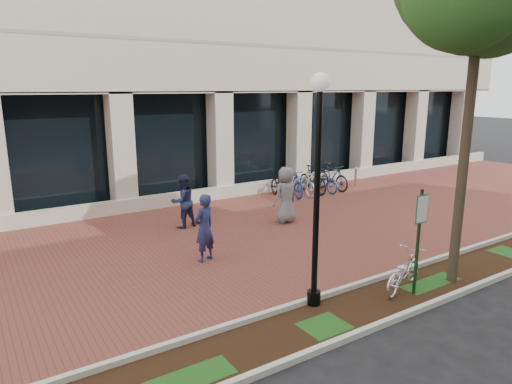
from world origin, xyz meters
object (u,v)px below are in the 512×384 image
parking_sign (420,228)px  lamppost (317,180)px  locked_bicycle (403,271)px  pedestrian_right (286,195)px  pedestrian_mid (183,201)px  pedestrian_left (204,228)px  bike_rack_cluster (307,181)px  bollard (356,176)px

parking_sign → lamppost: 2.56m
lamppost → locked_bicycle: bearing=-13.9°
lamppost → pedestrian_right: size_ratio=2.49×
pedestrian_right → pedestrian_mid: bearing=-29.6°
pedestrian_left → pedestrian_right: pedestrian_right is taller
parking_sign → pedestrian_mid: 7.55m
pedestrian_right → bike_rack_cluster: pedestrian_right is taller
lamppost → bike_rack_cluster: lamppost is taller
pedestrian_right → locked_bicycle: bearing=74.2°
parking_sign → pedestrian_right: bearing=85.2°
parking_sign → locked_bicycle: 1.10m
lamppost → pedestrian_mid: 6.61m
pedestrian_left → bike_rack_cluster: 8.34m
lamppost → pedestrian_left: lamppost is taller
locked_bicycle → bike_rack_cluster: bearing=-43.7°
bollard → pedestrian_right: bearing=-154.7°
lamppost → pedestrian_mid: (-0.04, 6.37, -1.76)m
lamppost → locked_bicycle: 3.08m
lamppost → bike_rack_cluster: size_ratio=1.29×
bollard → bike_rack_cluster: size_ratio=0.24×
bike_rack_cluster → pedestrian_right: bearing=-131.2°
pedestrian_left → pedestrian_mid: pedestrian_left is taller
lamppost → parking_sign: bearing=-21.1°
pedestrian_mid → bollard: (9.17, 1.56, -0.42)m
bike_rack_cluster → lamppost: bearing=-120.9°
parking_sign → bike_rack_cluster: size_ratio=0.65×
bike_rack_cluster → pedestrian_mid: bearing=-159.0°
locked_bicycle → pedestrian_mid: 7.23m
pedestrian_mid → bike_rack_cluster: pedestrian_mid is taller
locked_bicycle → bollard: locked_bicycle is taller
parking_sign → bollard: (6.99, 8.76, -1.05)m
bollard → bike_rack_cluster: (-2.87, -0.05, 0.10)m
lamppost → bollard: bearing=41.0°
bollard → bike_rack_cluster: 2.87m
parking_sign → pedestrian_mid: bearing=110.7°
pedestrian_left → lamppost: bearing=81.6°
pedestrian_mid → pedestrian_right: (3.08, -1.32, 0.07)m
parking_sign → pedestrian_mid: size_ratio=1.35×
locked_bicycle → pedestrian_left: size_ratio=0.94×
pedestrian_left → parking_sign: bearing=103.3°
lamppost → locked_bicycle: (2.11, -0.52, -2.18)m
parking_sign → locked_bicycle: (-0.03, 0.31, -1.06)m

